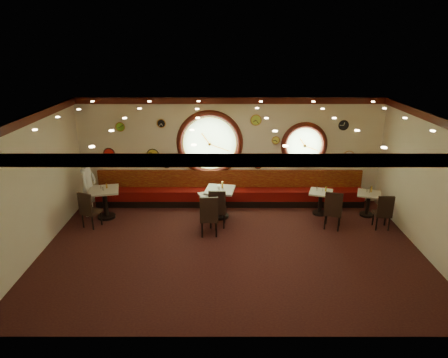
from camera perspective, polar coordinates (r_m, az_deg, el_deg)
floor at (r=9.74m, az=1.05°, el=-9.93°), size 9.00×6.00×0.00m
ceiling at (r=8.64m, az=1.18°, el=8.90°), size 9.00×6.00×0.02m
wall_back at (r=11.92m, az=0.85°, el=3.97°), size 9.00×0.02×3.20m
wall_front at (r=6.35m, az=1.60°, el=-10.63°), size 9.00×0.02×3.20m
wall_left at (r=10.05m, az=-25.50°, el=-0.98°), size 0.02×6.00×3.20m
wall_right at (r=10.20m, az=27.29°, el=-0.97°), size 0.02×6.00×3.20m
molding_back at (r=11.56m, az=0.89°, el=11.14°), size 9.00×0.10×0.18m
molding_front at (r=5.79m, az=1.73°, el=2.68°), size 9.00×0.10×0.18m
molding_left at (r=9.65m, az=-26.53°, el=7.46°), size 0.10×6.00×0.18m
molding_right at (r=9.81m, az=28.39°, el=7.33°), size 0.10×6.00×0.18m
banquette_base at (r=12.15m, az=0.83°, el=-3.21°), size 8.00×0.55×0.20m
banquette_seat at (r=12.05m, az=0.84°, el=-2.12°), size 8.00×0.55×0.30m
banquette_back at (r=12.12m, az=0.83°, el=0.02°), size 8.00×0.10×0.55m
porthole_left_glass at (r=11.86m, az=-2.05°, el=5.13°), size 1.66×0.02×1.66m
porthole_left_frame at (r=11.85m, az=-2.06°, el=5.11°), size 1.98×0.18×1.98m
porthole_left_ring at (r=11.82m, az=-2.06°, el=5.08°), size 1.61×0.03×1.61m
porthole_right_glass at (r=12.10m, az=11.37°, el=4.80°), size 1.10×0.02×1.10m
porthole_right_frame at (r=12.09m, az=11.38°, el=4.79°), size 1.38×0.18×1.38m
porthole_right_ring at (r=12.06m, az=11.41°, el=4.75°), size 1.09×0.03×1.09m
wall_clock_0 at (r=12.38m, az=-16.08°, el=3.55°), size 0.32×0.03×0.32m
wall_clock_1 at (r=12.20m, az=16.70°, el=7.38°), size 0.28×0.03×0.28m
wall_clock_2 at (r=12.09m, az=-14.60°, el=7.23°), size 0.26×0.03×0.26m
wall_clock_3 at (r=11.70m, az=4.59°, el=8.40°), size 0.30×0.03×0.30m
wall_clock_4 at (r=12.10m, az=-10.13°, el=3.41°), size 0.36×0.03×0.36m
wall_clock_5 at (r=12.49m, az=17.38°, el=3.08°), size 0.34×0.03×0.34m
wall_clock_6 at (r=11.89m, az=7.41°, el=5.52°), size 0.22×0.03×0.22m
wall_clock_7 at (r=11.83m, az=-8.95°, el=7.85°), size 0.24×0.03×0.24m
wall_clock_8 at (r=12.12m, az=-8.18°, el=2.06°), size 0.20×0.03×0.20m
wall_clock_9 at (r=12.04m, az=4.89°, el=2.07°), size 0.24×0.03×0.24m
table_a at (r=11.59m, az=-16.64°, el=-2.88°), size 0.93×0.93×0.85m
table_b at (r=11.21m, az=-1.90°, el=-3.46°), size 0.77×0.77×0.67m
table_c at (r=11.15m, az=-0.57°, el=-2.93°), size 0.89×0.89×0.85m
table_d at (r=11.71m, az=13.60°, el=-2.91°), size 0.79×0.79×0.69m
table_e at (r=12.00m, az=19.89°, el=-3.03°), size 0.80×0.80×0.68m
chair_a at (r=11.10m, az=-18.83°, el=-3.90°), size 0.56×0.56×0.62m
chair_b at (r=10.07m, az=-2.16°, el=-4.93°), size 0.48×0.48×0.68m
chair_c at (r=10.52m, az=-0.95°, el=-3.90°), size 0.47×0.47×0.66m
chair_d at (r=10.80m, az=15.35°, el=-4.01°), size 0.57×0.57×0.66m
chair_e at (r=11.23m, az=21.86°, el=-4.13°), size 0.43×0.43×0.60m
condiment_a_salt at (r=11.55m, az=-17.20°, el=-1.10°), size 0.03×0.03×0.09m
condiment_b_salt at (r=11.18m, az=-2.45°, el=-1.90°), size 0.03×0.03×0.09m
condiment_c_salt at (r=11.02m, az=-0.84°, el=-1.17°), size 0.03×0.03×0.09m
condiment_d_salt at (r=11.64m, az=13.15°, el=-1.37°), size 0.04×0.04×0.11m
condiment_a_pepper at (r=11.38m, az=-16.90°, el=-1.36°), size 0.03×0.03×0.09m
condiment_b_pepper at (r=11.08m, az=-1.85°, el=-2.08°), size 0.04×0.04×0.10m
condiment_c_pepper at (r=10.95m, az=-0.71°, el=-1.27°), size 0.04×0.04×0.11m
condiment_d_pepper at (r=11.63m, az=13.93°, el=-1.53°), size 0.03×0.03×0.09m
condiment_a_bottle at (r=11.52m, az=-16.42°, el=-0.91°), size 0.05×0.05×0.15m
condiment_b_bottle at (r=11.16m, az=-1.26°, el=-1.81°), size 0.04×0.04×0.14m
condiment_c_bottle at (r=11.08m, az=-0.24°, el=-0.83°), size 0.06×0.06×0.18m
condiment_d_bottle at (r=11.65m, az=14.35°, el=-1.35°), size 0.05×0.05×0.15m
condiment_e_salt at (r=11.95m, az=19.75°, el=-1.56°), size 0.03×0.03×0.09m
condiment_e_pepper at (r=11.91m, az=20.08°, el=-1.68°), size 0.03×0.03×0.09m
condiment_e_bottle at (r=11.98m, az=20.29°, el=-1.37°), size 0.05×0.05×0.17m
waiter at (r=11.86m, az=-18.81°, el=-0.92°), size 0.48×0.67×1.72m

